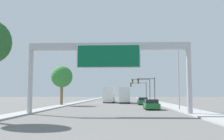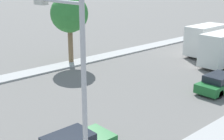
{
  "view_description": "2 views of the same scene",
  "coord_description": "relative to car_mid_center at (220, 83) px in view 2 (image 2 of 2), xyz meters",
  "views": [
    {
      "loc": [
        1.46,
        -7.6,
        2.13
      ],
      "look_at": [
        0.0,
        25.99,
        5.3
      ],
      "focal_mm": 40.0,
      "sensor_mm": 36.0,
      "label": 1
    },
    {
      "loc": [
        16.68,
        18.51,
        8.79
      ],
      "look_at": [
        1.79,
        32.09,
        2.67
      ],
      "focal_mm": 50.0,
      "sensor_mm": 36.0,
      "label": 2
    }
  ],
  "objects": [
    {
      "name": "median_strip_left",
      "position": [
        -14.25,
        19.52,
        -0.59
      ],
      "size": [
        2.0,
        120.0,
        0.15
      ],
      "color": "#A7A7A7",
      "rests_on": "ground"
    },
    {
      "name": "car_mid_center",
      "position": [
        0.0,
        0.0,
        0.0
      ],
      "size": [
        1.87,
        4.62,
        1.4
      ],
      "color": "#1E662D",
      "rests_on": "ground"
    },
    {
      "name": "truck_box_primary",
      "position": [
        -7.0,
        9.76,
        1.1
      ],
      "size": [
        2.36,
        7.1,
        3.5
      ],
      "color": "white",
      "rests_on": "ground"
    },
    {
      "name": "palm_tree_background",
      "position": [
        -14.72,
        -3.91,
        4.42
      ],
      "size": [
        3.81,
        3.81,
        7.05
      ],
      "color": "brown",
      "rests_on": "ground"
    },
    {
      "name": "street_lamp_right",
      "position": [
        2.95,
        -15.9,
        4.19
      ],
      "size": [
        2.93,
        0.28,
        8.09
      ],
      "color": "#B2B2B7",
      "rests_on": "ground"
    }
  ]
}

